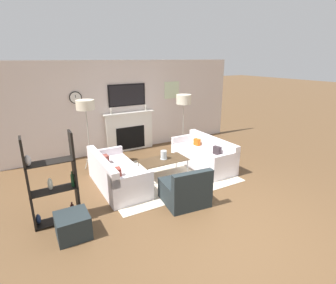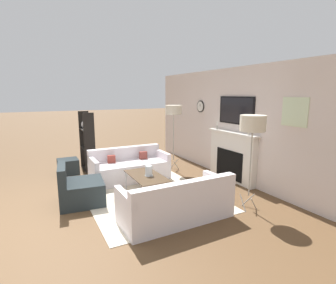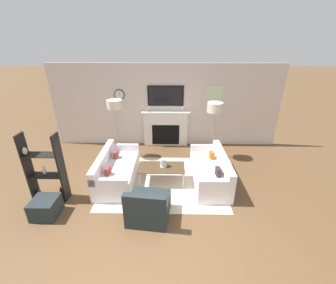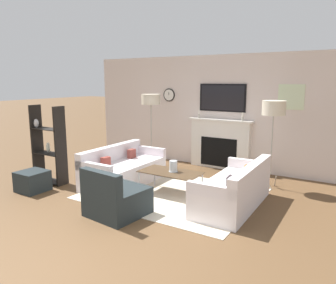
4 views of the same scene
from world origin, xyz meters
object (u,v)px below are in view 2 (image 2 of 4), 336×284
Objects in this scene: hurricane_candle at (149,171)px; ottoman at (68,166)px; couch_left at (129,168)px; couch_right at (177,204)px; floor_lamp_left at (174,111)px; armchair at (80,190)px; shelf_unit at (87,144)px; floor_lamp_right at (253,124)px; coffee_table at (146,177)px.

hurricane_candle is 2.73m from ottoman.
couch_left reaches higher than couch_right.
floor_lamp_left reaches higher than ottoman.
shelf_unit reaches higher than armchair.
couch_left is 1.63m from armchair.
hurricane_candle is at bearing -136.62° from floor_lamp_right.
shelf_unit is at bearing -163.65° from hurricane_candle.
floor_lamp_right is (2.64, 1.37, 1.28)m from couch_left.
couch_left is 1.23m from hurricane_candle.
floor_lamp_right is (0.23, 1.36, 1.28)m from couch_right.
floor_lamp_left reaches higher than floor_lamp_right.
ottoman is at bearing 178.90° from armchair.
couch_left is at bearing 28.78° from shelf_unit.
floor_lamp_right is at bearing 27.84° from shelf_unit.
couch_right is 3.84m from shelf_unit.
shelf_unit reaches higher than hurricane_candle.
couch_left is 1.03× the size of floor_lamp_left.
ottoman is (-1.18, -1.29, -0.08)m from couch_left.
hurricane_candle is at bearing -43.37° from floor_lamp_left.
couch_left is 1.07× the size of floor_lamp_right.
armchair is 0.52× the size of floor_lamp_right.
hurricane_candle is 0.13× the size of shelf_unit.
couch_right is at bearing 19.74° from ottoman.
hurricane_candle is at bearing 47.31° from coffee_table.
floor_lamp_left is at bearing 180.00° from floor_lamp_right.
shelf_unit reaches higher than coffee_table.
ottoman is at bearing -151.86° from coffee_table.
floor_lamp_left is at bearing 62.15° from shelf_unit.
couch_right reaches higher than ottoman.
floor_lamp_right is 4.58m from shelf_unit.
floor_lamp_right reaches higher than hurricane_candle.
floor_lamp_left reaches higher than coffee_table.
floor_lamp_right is at bearing -0.00° from floor_lamp_left.
coffee_table is 0.64× the size of floor_lamp_left.
couch_left is 2.07× the size of armchair.
coffee_table is (0.22, 1.29, 0.14)m from armchair.
shelf_unit is (-3.98, -2.10, -0.84)m from floor_lamp_right.
couch_right is 1.89m from floor_lamp_right.
floor_lamp_left is at bearing 113.67° from armchair.
ottoman is at bearing -73.63° from shelf_unit.
couch_right is 9.02× the size of hurricane_candle.
couch_right is 1.97m from armchair.
hurricane_candle reaches higher than ottoman.
floor_lamp_right reaches higher than armchair.
couch_left is at bearing 178.40° from coffee_table.
armchair is 4.29× the size of hurricane_candle.
floor_lamp_right reaches higher than couch_right.
coffee_table is 2.26× the size of ottoman.
floor_lamp_right is at bearing 43.38° from hurricane_candle.
armchair is at bearing -137.67° from couch_right.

